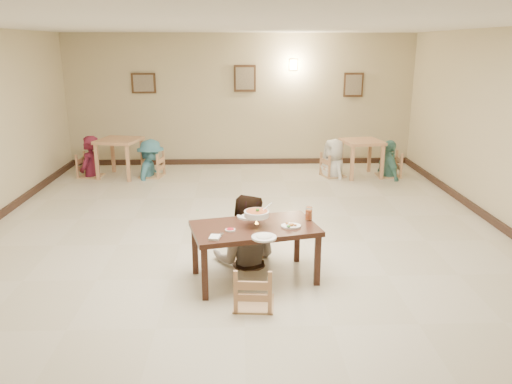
{
  "coord_description": "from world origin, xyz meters",
  "views": [
    {
      "loc": [
        -0.03,
        -6.66,
        2.73
      ],
      "look_at": [
        0.17,
        -0.5,
        0.91
      ],
      "focal_mm": 35.0,
      "sensor_mm": 36.0,
      "label": 1
    }
  ],
  "objects_px": {
    "bg_table_right": "(362,147)",
    "bg_chair_lr": "(151,154)",
    "bg_diner_a": "(87,136)",
    "curry_warmer": "(257,214)",
    "chair_near": "(254,266)",
    "bg_diner_b": "(150,140)",
    "drink_glass": "(309,214)",
    "bg_chair_rr": "(389,153)",
    "bg_diner_c": "(334,139)",
    "main_table": "(255,232)",
    "bg_chair_ll": "(89,155)",
    "bg_diner_d": "(391,140)",
    "main_diner": "(245,195)",
    "chair_far": "(246,224)",
    "bg_chair_rl": "(334,155)",
    "bg_table_left": "(119,146)"
  },
  "relations": [
    {
      "from": "drink_glass",
      "to": "bg_diner_b",
      "type": "distance_m",
      "value": 5.52
    },
    {
      "from": "main_table",
      "to": "bg_diner_d",
      "type": "xyz_separation_m",
      "value": [
        3.03,
        4.83,
        0.19
      ]
    },
    {
      "from": "main_diner",
      "to": "bg_diner_c",
      "type": "distance_m",
      "value": 4.79
    },
    {
      "from": "bg_diner_b",
      "to": "bg_table_right",
      "type": "bearing_deg",
      "value": -81.82
    },
    {
      "from": "main_table",
      "to": "bg_chair_ll",
      "type": "bearing_deg",
      "value": 110.39
    },
    {
      "from": "chair_far",
      "to": "bg_table_left",
      "type": "distance_m",
      "value": 5.09
    },
    {
      "from": "curry_warmer",
      "to": "bg_table_right",
      "type": "bearing_deg",
      "value": 63.65
    },
    {
      "from": "main_diner",
      "to": "bg_chair_lr",
      "type": "height_order",
      "value": "main_diner"
    },
    {
      "from": "bg_chair_rr",
      "to": "bg_diner_d",
      "type": "relative_size",
      "value": 0.64
    },
    {
      "from": "drink_glass",
      "to": "bg_chair_lr",
      "type": "relative_size",
      "value": 0.16
    },
    {
      "from": "bg_diner_a",
      "to": "bg_table_left",
      "type": "bearing_deg",
      "value": 98.96
    },
    {
      "from": "main_diner",
      "to": "bg_diner_a",
      "type": "distance_m",
      "value": 5.56
    },
    {
      "from": "bg_diner_d",
      "to": "bg_chair_ll",
      "type": "bearing_deg",
      "value": 80.7
    },
    {
      "from": "bg_chair_ll",
      "to": "bg_chair_rr",
      "type": "xyz_separation_m",
      "value": [
        6.42,
        -0.19,
        0.02
      ]
    },
    {
      "from": "bg_chair_lr",
      "to": "bg_diner_b",
      "type": "distance_m",
      "value": 0.3
    },
    {
      "from": "main_table",
      "to": "drink_glass",
      "type": "relative_size",
      "value": 9.75
    },
    {
      "from": "bg_chair_ll",
      "to": "bg_diner_c",
      "type": "distance_m",
      "value": 5.24
    },
    {
      "from": "chair_far",
      "to": "bg_diner_c",
      "type": "bearing_deg",
      "value": 86.34
    },
    {
      "from": "chair_near",
      "to": "bg_diner_c",
      "type": "distance_m",
      "value": 5.85
    },
    {
      "from": "drink_glass",
      "to": "bg_table_right",
      "type": "xyz_separation_m",
      "value": [
        1.78,
        4.68,
        -0.11
      ]
    },
    {
      "from": "bg_table_left",
      "to": "bg_diner_b",
      "type": "height_order",
      "value": "bg_diner_b"
    },
    {
      "from": "main_diner",
      "to": "bg_chair_lr",
      "type": "xyz_separation_m",
      "value": [
        -1.97,
        4.47,
        -0.41
      ]
    },
    {
      "from": "main_table",
      "to": "bg_table_left",
      "type": "bearing_deg",
      "value": 105.04
    },
    {
      "from": "bg_chair_rl",
      "to": "bg_diner_b",
      "type": "height_order",
      "value": "bg_diner_b"
    },
    {
      "from": "bg_diner_a",
      "to": "curry_warmer",
      "type": "bearing_deg",
      "value": 44.95
    },
    {
      "from": "curry_warmer",
      "to": "bg_diner_a",
      "type": "xyz_separation_m",
      "value": [
        -3.41,
        5.02,
        0.05
      ]
    },
    {
      "from": "bg_chair_ll",
      "to": "bg_diner_d",
      "type": "xyz_separation_m",
      "value": [
        6.42,
        -0.19,
        0.31
      ]
    },
    {
      "from": "main_table",
      "to": "drink_glass",
      "type": "distance_m",
      "value": 0.71
    },
    {
      "from": "bg_chair_lr",
      "to": "bg_chair_ll",
      "type": "bearing_deg",
      "value": -80.88
    },
    {
      "from": "bg_chair_lr",
      "to": "bg_diner_b",
      "type": "xyz_separation_m",
      "value": [
        0.0,
        0.0,
        0.3
      ]
    },
    {
      "from": "drink_glass",
      "to": "main_diner",
      "type": "bearing_deg",
      "value": 156.9
    },
    {
      "from": "curry_warmer",
      "to": "bg_table_left",
      "type": "bearing_deg",
      "value": 118.82
    },
    {
      "from": "main_table",
      "to": "bg_chair_rl",
      "type": "bearing_deg",
      "value": 55.7
    },
    {
      "from": "bg_diner_c",
      "to": "drink_glass",
      "type": "bearing_deg",
      "value": -33.69
    },
    {
      "from": "chair_near",
      "to": "bg_chair_lr",
      "type": "height_order",
      "value": "bg_chair_lr"
    },
    {
      "from": "chair_near",
      "to": "bg_diner_b",
      "type": "height_order",
      "value": "bg_diner_b"
    },
    {
      "from": "bg_chair_lr",
      "to": "bg_diner_a",
      "type": "bearing_deg",
      "value": -80.88
    },
    {
      "from": "bg_table_left",
      "to": "bg_diner_b",
      "type": "bearing_deg",
      "value": -0.59
    },
    {
      "from": "bg_table_right",
      "to": "bg_chair_lr",
      "type": "distance_m",
      "value": 4.52
    },
    {
      "from": "main_diner",
      "to": "bg_chair_rl",
      "type": "xyz_separation_m",
      "value": [
        1.95,
        4.37,
        -0.44
      ]
    },
    {
      "from": "drink_glass",
      "to": "bg_chair_rr",
      "type": "height_order",
      "value": "bg_chair_rr"
    },
    {
      "from": "drink_glass",
      "to": "bg_diner_b",
      "type": "height_order",
      "value": "bg_diner_b"
    },
    {
      "from": "bg_chair_rl",
      "to": "drink_glass",
      "type": "bearing_deg",
      "value": 146.29
    },
    {
      "from": "bg_diner_c",
      "to": "bg_chair_rl",
      "type": "bearing_deg",
      "value": 70.44
    },
    {
      "from": "bg_chair_ll",
      "to": "bg_diner_c",
      "type": "height_order",
      "value": "bg_diner_c"
    },
    {
      "from": "drink_glass",
      "to": "bg_chair_rr",
      "type": "bearing_deg",
      "value": 62.93
    },
    {
      "from": "main_table",
      "to": "bg_diner_c",
      "type": "bearing_deg",
      "value": 55.7
    },
    {
      "from": "chair_far",
      "to": "bg_chair_rl",
      "type": "bearing_deg",
      "value": 86.34
    },
    {
      "from": "chair_near",
      "to": "bg_table_right",
      "type": "xyz_separation_m",
      "value": [
        2.47,
        5.51,
        0.19
      ]
    },
    {
      "from": "main_table",
      "to": "chair_far",
      "type": "bearing_deg",
      "value": 85.41
    }
  ]
}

